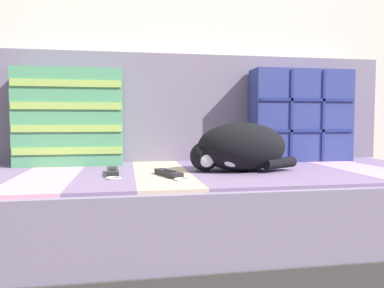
{
  "coord_description": "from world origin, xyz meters",
  "views": [
    {
      "loc": [
        -0.31,
        -1.26,
        0.57
      ],
      "look_at": [
        -0.09,
        0.04,
        0.49
      ],
      "focal_mm": 35.0,
      "sensor_mm": 36.0,
      "label": 1
    }
  ],
  "objects": [
    {
      "name": "sofa_backrest",
      "position": [
        0.0,
        0.48,
        0.63
      ],
      "size": [
        1.79,
        0.14,
        0.48
      ],
      "color": "slate",
      "rests_on": "couch"
    },
    {
      "name": "throw_pillow_quilted",
      "position": [
        0.47,
        0.33,
        0.59
      ],
      "size": [
        0.45,
        0.14,
        0.41
      ],
      "color": "navy",
      "rests_on": "couch"
    },
    {
      "name": "throw_pillow_striped",
      "position": [
        -0.54,
        0.33,
        0.59
      ],
      "size": [
        0.42,
        0.14,
        0.39
      ],
      "color": "#4C9366",
      "rests_on": "couch"
    },
    {
      "name": "sleeping_cat",
      "position": [
        0.08,
        0.04,
        0.47
      ],
      "size": [
        0.39,
        0.22,
        0.18
      ],
      "color": "black",
      "rests_on": "couch"
    },
    {
      "name": "game_remote_far",
      "position": [
        -0.18,
        -0.05,
        0.4
      ],
      "size": [
        0.1,
        0.2,
        0.02
      ],
      "color": "black",
      "rests_on": "couch"
    },
    {
      "name": "ground_plane",
      "position": [
        0.0,
        0.0,
        0.0
      ],
      "size": [
        14.0,
        14.0,
        0.0
      ],
      "primitive_type": "plane",
      "color": "#564C47"
    },
    {
      "name": "couch",
      "position": [
        -0.0,
        0.11,
        0.19
      ],
      "size": [
        1.83,
        0.87,
        0.39
      ],
      "color": "#3D3838",
      "rests_on": "ground_plane"
    },
    {
      "name": "game_remote_near",
      "position": [
        -0.36,
        0.02,
        0.4
      ],
      "size": [
        0.05,
        0.21,
        0.02
      ],
      "color": "black",
      "rests_on": "couch"
    }
  ]
}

